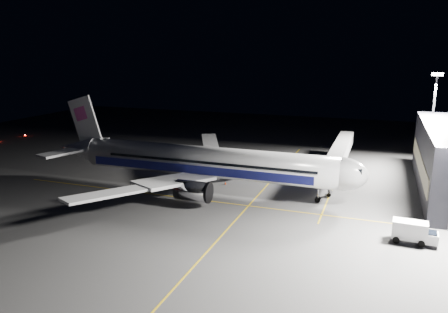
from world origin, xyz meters
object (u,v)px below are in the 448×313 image
floodlight_mast_north (433,111)px  safety_cone_c (184,174)px  jet_bridge (339,154)px  baggage_tug (227,167)px  safety_cone_b (225,183)px  airliner (201,162)px  service_truck (414,232)px  safety_cone_a (207,181)px

floodlight_mast_north → safety_cone_c: (-47.67, -25.34, -12.05)m
jet_bridge → baggage_tug: jet_bridge is taller
jet_bridge → baggage_tug: bearing=-169.3°
jet_bridge → safety_cone_b: size_ratio=58.88×
airliner → jet_bridge: bearing=38.0°
safety_cone_b → airliner: bearing=-130.0°
floodlight_mast_north → service_truck: bearing=-96.6°
airliner → baggage_tug: (0.12, 13.71, -4.39)m
service_truck → safety_cone_a: service_truck is taller
airliner → service_truck: size_ratio=10.45×
jet_bridge → safety_cone_c: size_ratio=53.53×
airliner → floodlight_mast_north: floodlight_mast_north is taller
jet_bridge → baggage_tug: (-22.95, -4.34, -3.81)m
safety_cone_a → airliner: bearing=-82.2°
safety_cone_b → safety_cone_c: bearing=165.1°
safety_cone_b → safety_cone_c: (-9.95, 2.65, 0.03)m
floodlight_mast_north → baggage_tug: (-40.95, -18.27, -11.60)m
baggage_tug → safety_cone_c: baggage_tug is taller
service_truck → safety_cone_c: size_ratio=9.16×
baggage_tug → service_truck: bearing=-22.2°
safety_cone_b → safety_cone_a: bearing=180.0°
jet_bridge → airliner: bearing=-142.0°
airliner → baggage_tug: bearing=89.5°
jet_bridge → floodlight_mast_north: 24.06m
baggage_tug → jet_bridge: bearing=24.2°
floodlight_mast_north → safety_cone_a: (-41.62, -27.99, -12.06)m
service_truck → safety_cone_b: bearing=157.3°
safety_cone_a → baggage_tug: bearing=86.0°
service_truck → safety_cone_b: 36.45m
airliner → safety_cone_b: bearing=50.0°
baggage_tug → safety_cone_b: (3.23, -9.71, -0.48)m
floodlight_mast_north → baggage_tug: bearing=-156.0°
jet_bridge → service_truck: jet_bridge is taller
jet_bridge → safety_cone_c: (-29.67, -11.40, -4.26)m
jet_bridge → safety_cone_b: jet_bridge is taller
airliner → jet_bridge: size_ratio=1.79×
jet_bridge → service_truck: size_ratio=5.85×
service_truck → safety_cone_a: 39.98m
baggage_tug → safety_cone_a: (-0.67, -9.71, -0.46)m
service_truck → airliner: bearing=164.9°
safety_cone_a → jet_bridge: bearing=30.8°
service_truck → baggage_tug: bearing=147.8°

